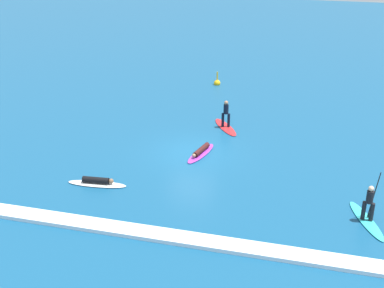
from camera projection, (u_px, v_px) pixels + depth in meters
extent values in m
plane|color=navy|center=(192.00, 152.00, 28.77)|extent=(120.00, 120.00, 0.00)
ellipsoid|color=#33C6CC|center=(366.00, 220.00, 22.24)|extent=(1.75, 3.21, 0.09)
cylinder|color=black|center=(372.00, 212.00, 21.99)|extent=(0.24, 0.24, 0.84)
cylinder|color=black|center=(364.00, 210.00, 22.11)|extent=(0.24, 0.24, 0.84)
cylinder|color=black|center=(370.00, 197.00, 21.77)|extent=(0.39, 0.39, 0.56)
sphere|color=beige|center=(371.00, 189.00, 21.60)|extent=(0.31, 0.31, 0.24)
cylinder|color=black|center=(374.00, 195.00, 21.94)|extent=(0.33, 0.17, 2.18)
cube|color=black|center=(371.00, 216.00, 22.36)|extent=(0.21, 0.13, 0.32)
ellipsoid|color=red|center=(226.00, 127.00, 32.09)|extent=(2.24, 2.95, 0.07)
cylinder|color=black|center=(229.00, 120.00, 31.87)|extent=(0.23, 0.23, 0.87)
cylinder|color=black|center=(223.00, 120.00, 31.94)|extent=(0.23, 0.23, 0.87)
cylinder|color=black|center=(226.00, 109.00, 31.61)|extent=(0.43, 0.43, 0.58)
sphere|color=#A37556|center=(226.00, 103.00, 31.44)|extent=(0.34, 0.34, 0.25)
ellipsoid|color=purple|center=(201.00, 153.00, 28.53)|extent=(1.29, 2.96, 0.09)
cylinder|color=#381414|center=(201.00, 150.00, 28.49)|extent=(0.63, 1.59, 0.30)
sphere|color=#A37556|center=(194.00, 156.00, 27.75)|extent=(0.24, 0.24, 0.20)
ellipsoid|color=white|center=(97.00, 184.00, 25.27)|extent=(3.00, 0.93, 0.09)
cylinder|color=black|center=(96.00, 180.00, 25.19)|extent=(1.35, 0.44, 0.32)
sphere|color=brown|center=(111.00, 181.00, 25.06)|extent=(0.26, 0.26, 0.24)
sphere|color=yellow|center=(217.00, 83.00, 40.24)|extent=(0.51, 0.51, 0.51)
cylinder|color=yellow|center=(217.00, 78.00, 40.08)|extent=(0.10, 0.10, 1.03)
cube|color=white|center=(140.00, 232.00, 21.34)|extent=(23.42, 0.90, 0.18)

